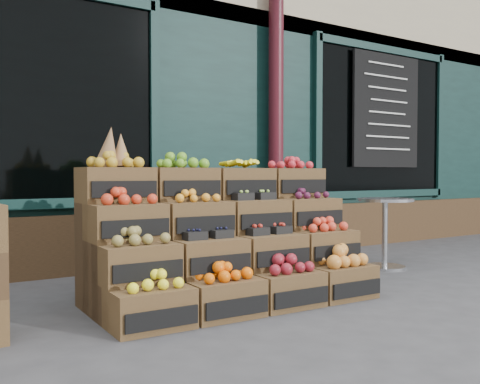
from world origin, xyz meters
TOP-DOWN VIEW (x-y plane):
  - ground at (0.00, 0.00)m, footprint 60.00×60.00m
  - shop_facade at (0.00, 5.11)m, footprint 12.00×6.24m
  - crate_display at (-0.50, 0.47)m, footprint 2.20×1.11m
  - bistro_table at (1.65, 0.73)m, footprint 0.59×0.59m
  - shopkeeper at (-1.74, 2.98)m, footprint 0.84×0.62m

SIDE VIEW (x-z plane):
  - ground at x=0.00m, z-range 0.00..0.00m
  - crate_display at x=-0.50m, z-range -0.26..1.10m
  - bistro_table at x=1.65m, z-range 0.09..0.84m
  - shopkeeper at x=-1.74m, z-range 0.00..2.09m
  - shop_facade at x=0.00m, z-range 0.00..4.80m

